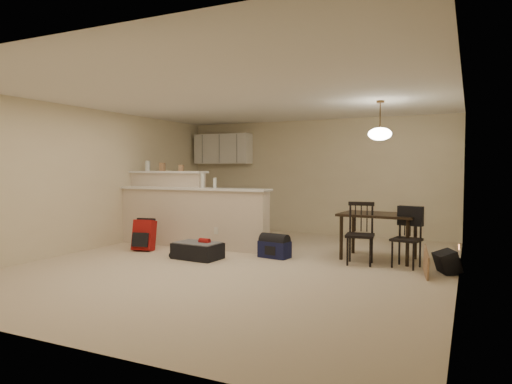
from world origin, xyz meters
The scene contains 19 objects.
room centered at (0.00, 0.00, 1.25)m, with size 7.00×7.02×2.50m.
breakfast_bar centered at (-1.76, 0.98, 0.61)m, with size 3.08×0.58×1.39m.
upper_cabinets centered at (-2.20, 3.32, 1.90)m, with size 1.40×0.34×0.70m, color white.
kitchen_counter centered at (-2.00, 3.19, 0.45)m, with size 1.80×0.60×0.90m, color white.
thermostat centered at (2.98, 1.55, 1.50)m, with size 0.02×0.12×0.12m, color beige.
jar centered at (-2.67, 1.12, 1.49)m, with size 0.10×0.10×0.20m, color silver.
cereal_box centered at (-2.31, 1.12, 1.47)m, with size 0.10×0.07×0.16m, color #A47A54.
small_box centered at (-1.87, 1.12, 1.45)m, with size 0.08×0.06×0.12m, color #A47A54.
bottle_a centered at (-1.26, 0.90, 1.22)m, with size 0.07×0.07×0.26m, color silver.
bottle_b centered at (-1.01, 0.90, 1.18)m, with size 0.06×0.06×0.18m, color silver.
dining_table centered at (1.81, 1.19, 0.64)m, with size 1.22×0.86×0.73m.
pendant_lamp centered at (1.81, 1.19, 1.99)m, with size 0.36×0.36×0.62m.
dining_chair_near centered at (1.63, 0.68, 0.47)m, with size 0.41×0.39×0.93m, color black, non-canonical shape.
dining_chair_far centered at (2.29, 0.75, 0.43)m, with size 0.38×0.36×0.87m, color black, non-canonical shape.
suitcase centered at (-0.80, 0.01, 0.12)m, with size 0.74×0.48×0.25m, color black.
red_backpack centered at (-2.06, 0.23, 0.27)m, with size 0.35×0.22×0.53m, color maroon.
navy_duffel centered at (0.27, 0.61, 0.13)m, with size 0.49×0.27×0.27m, color #12163B.
black_daypack centered at (2.85, 0.61, 0.15)m, with size 0.34×0.24×0.30m, color black.
cardboard_sheet centered at (2.61, 0.24, 0.18)m, with size 0.48×0.02×0.37m, color #A47A54.
Camera 1 is at (3.12, -6.12, 1.45)m, focal length 32.00 mm.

